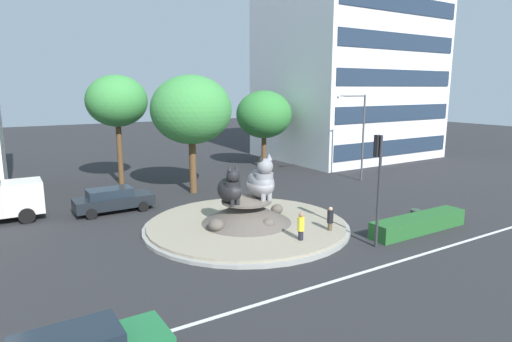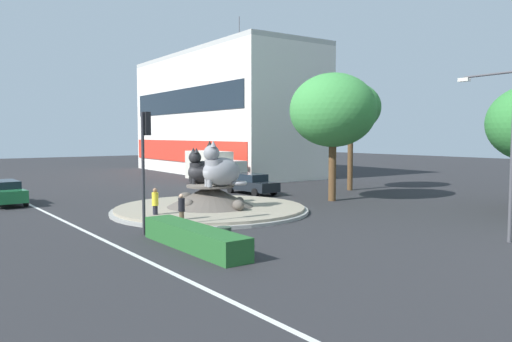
{
  "view_description": "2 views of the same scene",
  "coord_description": "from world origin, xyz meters",
  "px_view_note": "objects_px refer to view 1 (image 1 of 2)",
  "views": [
    {
      "loc": [
        -11.68,
        -20.08,
        7.73
      ],
      "look_at": [
        1.18,
        0.9,
        2.99
      ],
      "focal_mm": 30.2,
      "sensor_mm": 36.0,
      "label": 1
    },
    {
      "loc": [
        24.74,
        -15.14,
        4.51
      ],
      "look_at": [
        2.56,
        1.44,
        2.5
      ],
      "focal_mm": 34.79,
      "sensor_mm": 36.0,
      "label": 2
    }
  ],
  "objects_px": {
    "streetlight_arm": "(360,131)",
    "sedan_on_far_lane": "(113,200)",
    "second_tree_near_tower": "(264,115)",
    "third_tree_left": "(117,101)",
    "cat_statue_grey": "(261,181)",
    "cat_statue_black": "(230,189)",
    "pedestrian_black_shirt": "(330,221)",
    "office_tower": "(349,47)",
    "litter_bin": "(415,217)",
    "broadleaf_tree_behind_island": "(191,110)",
    "traffic_light_mast": "(378,170)",
    "pedestrian_yellow_shirt": "(301,228)"
  },
  "relations": [
    {
      "from": "third_tree_left",
      "to": "streetlight_arm",
      "type": "height_order",
      "value": "third_tree_left"
    },
    {
      "from": "streetlight_arm",
      "to": "sedan_on_far_lane",
      "type": "relative_size",
      "value": 1.5
    },
    {
      "from": "sedan_on_far_lane",
      "to": "litter_bin",
      "type": "height_order",
      "value": "sedan_on_far_lane"
    },
    {
      "from": "cat_statue_grey",
      "to": "broadleaf_tree_behind_island",
      "type": "bearing_deg",
      "value": -170.39
    },
    {
      "from": "cat_statue_grey",
      "to": "pedestrian_yellow_shirt",
      "type": "distance_m",
      "value": 4.25
    },
    {
      "from": "cat_statue_grey",
      "to": "second_tree_near_tower",
      "type": "distance_m",
      "value": 18.75
    },
    {
      "from": "sedan_on_far_lane",
      "to": "pedestrian_yellow_shirt",
      "type": "bearing_deg",
      "value": -60.29
    },
    {
      "from": "office_tower",
      "to": "streetlight_arm",
      "type": "relative_size",
      "value": 3.4
    },
    {
      "from": "traffic_light_mast",
      "to": "third_tree_left",
      "type": "relative_size",
      "value": 0.63
    },
    {
      "from": "cat_statue_black",
      "to": "pedestrian_yellow_shirt",
      "type": "height_order",
      "value": "cat_statue_black"
    },
    {
      "from": "litter_bin",
      "to": "broadleaf_tree_behind_island",
      "type": "bearing_deg",
      "value": 119.21
    },
    {
      "from": "second_tree_near_tower",
      "to": "sedan_on_far_lane",
      "type": "relative_size",
      "value": 1.56
    },
    {
      "from": "pedestrian_yellow_shirt",
      "to": "third_tree_left",
      "type": "bearing_deg",
      "value": -147.97
    },
    {
      "from": "cat_statue_grey",
      "to": "sedan_on_far_lane",
      "type": "bearing_deg",
      "value": -128.56
    },
    {
      "from": "second_tree_near_tower",
      "to": "streetlight_arm",
      "type": "height_order",
      "value": "second_tree_near_tower"
    },
    {
      "from": "second_tree_near_tower",
      "to": "litter_bin",
      "type": "bearing_deg",
      "value": -97.2
    },
    {
      "from": "second_tree_near_tower",
      "to": "cat_statue_black",
      "type": "bearing_deg",
      "value": -127.84
    },
    {
      "from": "pedestrian_black_shirt",
      "to": "litter_bin",
      "type": "xyz_separation_m",
      "value": [
        5.49,
        -1.06,
        -0.4
      ]
    },
    {
      "from": "sedan_on_far_lane",
      "to": "litter_bin",
      "type": "bearing_deg",
      "value": -40.25
    },
    {
      "from": "pedestrian_yellow_shirt",
      "to": "second_tree_near_tower",
      "type": "bearing_deg",
      "value": 172.83
    },
    {
      "from": "office_tower",
      "to": "streetlight_arm",
      "type": "xyz_separation_m",
      "value": [
        -8.9,
        -11.09,
        -7.99
      ]
    },
    {
      "from": "second_tree_near_tower",
      "to": "pedestrian_black_shirt",
      "type": "height_order",
      "value": "second_tree_near_tower"
    },
    {
      "from": "sedan_on_far_lane",
      "to": "litter_bin",
      "type": "relative_size",
      "value": 5.35
    },
    {
      "from": "office_tower",
      "to": "broadleaf_tree_behind_island",
      "type": "xyz_separation_m",
      "value": [
        -22.42,
        -7.57,
        -6.08
      ]
    },
    {
      "from": "pedestrian_black_shirt",
      "to": "litter_bin",
      "type": "relative_size",
      "value": 1.79
    },
    {
      "from": "cat_statue_grey",
      "to": "traffic_light_mast",
      "type": "xyz_separation_m",
      "value": [
        2.96,
        -5.84,
        1.29
      ]
    },
    {
      "from": "cat_statue_black",
      "to": "third_tree_left",
      "type": "relative_size",
      "value": 0.25
    },
    {
      "from": "cat_statue_grey",
      "to": "traffic_light_mast",
      "type": "bearing_deg",
      "value": 35.16
    },
    {
      "from": "cat_statue_black",
      "to": "litter_bin",
      "type": "relative_size",
      "value": 2.45
    },
    {
      "from": "second_tree_near_tower",
      "to": "third_tree_left",
      "type": "xyz_separation_m",
      "value": [
        -14.14,
        -0.35,
        1.51
      ]
    },
    {
      "from": "cat_statue_black",
      "to": "traffic_light_mast",
      "type": "relative_size",
      "value": 0.4
    },
    {
      "from": "traffic_light_mast",
      "to": "streetlight_arm",
      "type": "distance_m",
      "value": 15.54
    },
    {
      "from": "cat_statue_black",
      "to": "pedestrian_black_shirt",
      "type": "xyz_separation_m",
      "value": [
        4.07,
        -3.53,
        -1.54
      ]
    },
    {
      "from": "traffic_light_mast",
      "to": "litter_bin",
      "type": "distance_m",
      "value": 5.83
    },
    {
      "from": "cat_statue_grey",
      "to": "third_tree_left",
      "type": "bearing_deg",
      "value": -156.87
    },
    {
      "from": "streetlight_arm",
      "to": "pedestrian_yellow_shirt",
      "type": "distance_m",
      "value": 16.92
    },
    {
      "from": "traffic_light_mast",
      "to": "second_tree_near_tower",
      "type": "xyz_separation_m",
      "value": [
        7.14,
        21.41,
        1.36
      ]
    },
    {
      "from": "pedestrian_black_shirt",
      "to": "sedan_on_far_lane",
      "type": "relative_size",
      "value": 0.33
    },
    {
      "from": "traffic_light_mast",
      "to": "streetlight_arm",
      "type": "xyz_separation_m",
      "value": [
        10.34,
        11.6,
        0.43
      ]
    },
    {
      "from": "pedestrian_yellow_shirt",
      "to": "pedestrian_black_shirt",
      "type": "xyz_separation_m",
      "value": [
        2.22,
        0.37,
        -0.07
      ]
    },
    {
      "from": "traffic_light_mast",
      "to": "pedestrian_yellow_shirt",
      "type": "height_order",
      "value": "traffic_light_mast"
    },
    {
      "from": "litter_bin",
      "to": "cat_statue_grey",
      "type": "bearing_deg",
      "value": 148.54
    },
    {
      "from": "second_tree_near_tower",
      "to": "litter_bin",
      "type": "relative_size",
      "value": 8.36
    },
    {
      "from": "sedan_on_far_lane",
      "to": "cat_statue_grey",
      "type": "bearing_deg",
      "value": -47.59
    },
    {
      "from": "cat_statue_black",
      "to": "office_tower",
      "type": "bearing_deg",
      "value": 127.8
    },
    {
      "from": "litter_bin",
      "to": "cat_statue_black",
      "type": "bearing_deg",
      "value": 154.34
    },
    {
      "from": "traffic_light_mast",
      "to": "streetlight_arm",
      "type": "relative_size",
      "value": 0.77
    },
    {
      "from": "third_tree_left",
      "to": "broadleaf_tree_behind_island",
      "type": "bearing_deg",
      "value": -57.3
    },
    {
      "from": "cat_statue_grey",
      "to": "streetlight_arm",
      "type": "bearing_deg",
      "value": 121.67
    },
    {
      "from": "broadleaf_tree_behind_island",
      "to": "second_tree_near_tower",
      "type": "height_order",
      "value": "broadleaf_tree_behind_island"
    }
  ]
}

